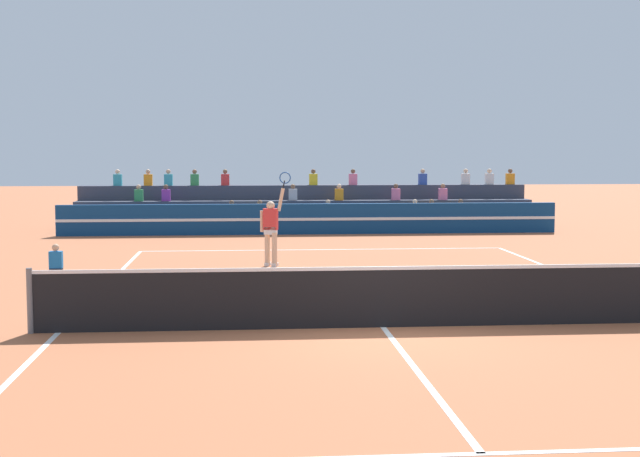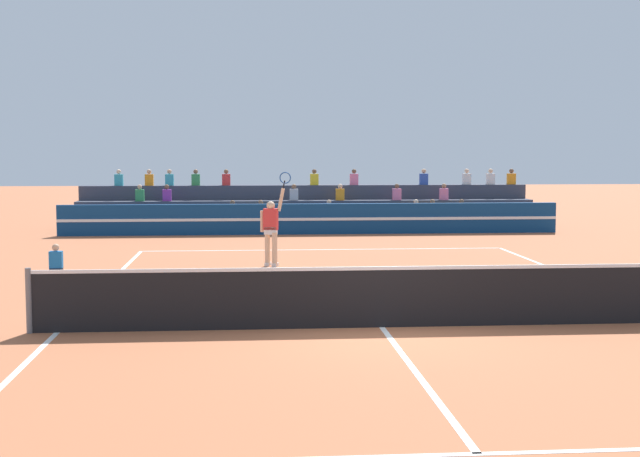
# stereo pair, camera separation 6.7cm
# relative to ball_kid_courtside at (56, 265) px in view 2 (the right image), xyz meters

# --- Properties ---
(ground_plane) EXTENTS (120.00, 120.00, 0.00)m
(ground_plane) POSITION_rel_ball_kid_courtside_xyz_m (6.81, -6.24, -0.33)
(ground_plane) COLOR #AD603D
(court_lines) EXTENTS (11.10, 23.90, 0.01)m
(court_lines) POSITION_rel_ball_kid_courtside_xyz_m (6.81, -6.24, -0.33)
(court_lines) COLOR white
(court_lines) RESTS_ON ground
(tennis_net) EXTENTS (12.00, 0.10, 1.10)m
(tennis_net) POSITION_rel_ball_kid_courtside_xyz_m (6.81, -6.24, 0.21)
(tennis_net) COLOR slate
(tennis_net) RESTS_ON ground
(sponsor_banner_wall) EXTENTS (18.00, 0.26, 1.10)m
(sponsor_banner_wall) POSITION_rel_ball_kid_courtside_xyz_m (6.81, 10.65, 0.22)
(sponsor_banner_wall) COLOR navy
(sponsor_banner_wall) RESTS_ON ground
(bleacher_stand) EXTENTS (17.48, 2.85, 2.28)m
(bleacher_stand) POSITION_rel_ball_kid_courtside_xyz_m (6.82, 13.19, 0.32)
(bleacher_stand) COLOR #383D4C
(bleacher_stand) RESTS_ON ground
(ball_kid_courtside) EXTENTS (0.30, 0.36, 0.84)m
(ball_kid_courtside) POSITION_rel_ball_kid_courtside_xyz_m (0.00, 0.00, 0.00)
(ball_kid_courtside) COLOR black
(ball_kid_courtside) RESTS_ON ground
(tennis_player) EXTENTS (0.83, 0.43, 2.50)m
(tennis_player) POSITION_rel_ball_kid_courtside_xyz_m (5.13, 1.95, 0.66)
(tennis_player) COLOR beige
(tennis_player) RESTS_ON ground
(tennis_ball) EXTENTS (0.07, 0.07, 0.07)m
(tennis_ball) POSITION_rel_ball_kid_courtside_xyz_m (9.72, -2.21, -0.30)
(tennis_ball) COLOR #C6DB33
(tennis_ball) RESTS_ON ground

